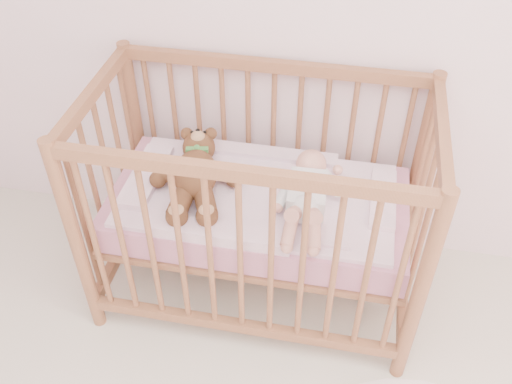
# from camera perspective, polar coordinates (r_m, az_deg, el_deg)

# --- Properties ---
(crib) EXTENTS (1.36, 0.76, 1.00)m
(crib) POSITION_cam_1_polar(r_m,az_deg,el_deg) (2.37, 0.23, -1.38)
(crib) COLOR #976340
(crib) RESTS_ON floor
(mattress) EXTENTS (1.22, 0.62, 0.13)m
(mattress) POSITION_cam_1_polar(r_m,az_deg,el_deg) (2.38, 0.23, -1.65)
(mattress) COLOR pink
(mattress) RESTS_ON crib
(blanket) EXTENTS (1.10, 0.58, 0.06)m
(blanket) POSITION_cam_1_polar(r_m,az_deg,el_deg) (2.33, 0.24, -0.30)
(blanket) COLOR #F2A7C7
(blanket) RESTS_ON mattress
(baby) EXTENTS (0.30, 0.58, 0.14)m
(baby) POSITION_cam_1_polar(r_m,az_deg,el_deg) (2.25, 5.17, 0.13)
(baby) COLOR silver
(baby) RESTS_ON blanket
(teddy_bear) EXTENTS (0.50, 0.63, 0.16)m
(teddy_bear) POSITION_cam_1_polar(r_m,az_deg,el_deg) (2.31, -6.06, 1.75)
(teddy_bear) COLOR brown
(teddy_bear) RESTS_ON blanket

